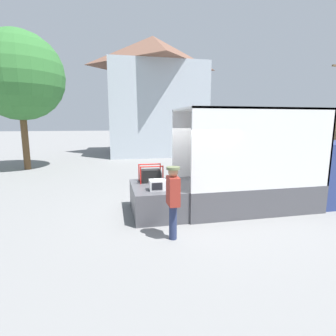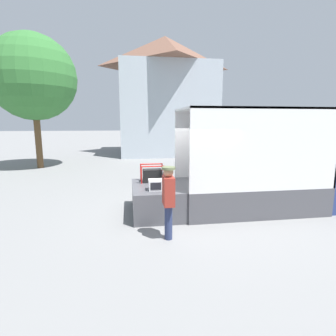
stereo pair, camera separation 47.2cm
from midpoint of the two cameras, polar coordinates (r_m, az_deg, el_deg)
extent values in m
plane|color=gray|center=(8.11, 0.98, -9.43)|extent=(160.00, 160.00, 0.00)
cube|color=navy|center=(10.30, 30.24, -0.75)|extent=(1.89, 2.01, 2.04)
cube|color=#4C4C51|center=(8.69, 14.74, -5.51)|extent=(4.22, 2.18, 0.85)
cube|color=white|center=(9.37, 12.23, 5.31)|extent=(4.22, 0.06, 2.24)
cube|color=white|center=(7.50, 18.90, 3.89)|extent=(4.22, 0.06, 2.24)
cube|color=white|center=(9.56, 26.40, 4.58)|extent=(0.06, 2.18, 2.24)
cube|color=white|center=(8.40, 15.55, 12.11)|extent=(4.22, 2.18, 0.06)
cylinder|color=yellow|center=(8.75, 15.03, -1.31)|extent=(0.30, 0.30, 0.38)
cube|color=#B2A893|center=(9.36, 19.89, -1.26)|extent=(0.44, 0.32, 0.24)
cube|color=#2D7F33|center=(9.54, 18.39, -0.70)|extent=(0.44, 0.32, 0.33)
cube|color=#4C4C51|center=(7.86, -4.20, -6.85)|extent=(1.45, 2.07, 0.85)
cube|color=white|center=(7.21, -4.13, -3.69)|extent=(0.46, 0.34, 0.29)
cube|color=black|center=(7.04, -4.30, -4.04)|extent=(0.29, 0.01, 0.20)
cube|color=black|center=(8.20, -5.43, -1.70)|extent=(0.58, 0.40, 0.39)
cylinder|color=slate|center=(8.22, -3.83, -1.51)|extent=(0.22, 0.22, 0.22)
cylinder|color=red|center=(7.92, -7.70, -1.59)|extent=(0.04, 0.04, 0.54)
cylinder|color=red|center=(8.00, -2.80, -1.40)|extent=(0.04, 0.04, 0.54)
cylinder|color=red|center=(8.37, -7.95, -0.98)|extent=(0.04, 0.04, 0.54)
cylinder|color=red|center=(8.45, -3.31, -0.80)|extent=(0.04, 0.04, 0.54)
cylinder|color=red|center=(7.91, -5.27, 0.30)|extent=(0.69, 0.04, 0.04)
cylinder|color=red|center=(8.36, -5.65, 0.81)|extent=(0.69, 0.04, 0.04)
cylinder|color=navy|center=(6.18, -1.14, -11.69)|extent=(0.18, 0.18, 0.83)
cube|color=maroon|center=(5.94, -1.17, -5.04)|extent=(0.24, 0.44, 0.65)
sphere|color=tan|center=(5.85, -1.18, -0.86)|extent=(0.23, 0.23, 0.23)
cylinder|color=#606B47|center=(5.83, -1.19, -0.04)|extent=(0.31, 0.31, 0.06)
cube|color=#A8B2BC|center=(23.40, -3.78, 12.21)|extent=(7.59, 7.58, 7.24)
pyramid|color=brown|center=(24.10, -3.92, 23.91)|extent=(7.97, 7.96, 2.54)
cylinder|color=brown|center=(17.15, -29.31, 4.74)|extent=(0.36, 0.36, 3.02)
sphere|color=#337033|center=(17.29, -30.38, 16.91)|extent=(4.79, 4.79, 4.79)
camera|label=1|loc=(0.24, -91.80, -0.32)|focal=28.00mm
camera|label=2|loc=(0.24, 88.20, 0.32)|focal=28.00mm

